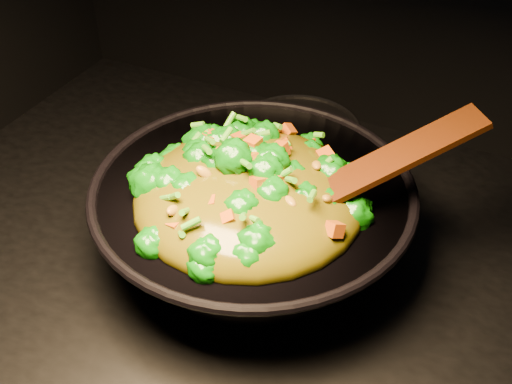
% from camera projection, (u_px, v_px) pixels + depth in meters
% --- Properties ---
extents(wok, '(0.48, 0.48, 0.12)m').
position_uv_depth(wok, '(253.00, 221.00, 0.93)').
color(wok, black).
rests_on(wok, stovetop).
extents(stir_fry, '(0.34, 0.34, 0.11)m').
position_uv_depth(stir_fry, '(249.00, 169.00, 0.83)').
color(stir_fry, '#0E6D07').
rests_on(stir_fry, wok).
extents(spatula, '(0.27, 0.24, 0.13)m').
position_uv_depth(spatula, '(364.00, 174.00, 0.82)').
color(spatula, '#310F04').
rests_on(spatula, wok).
extents(back_pot, '(0.23, 0.23, 0.11)m').
position_uv_depth(back_pot, '(297.00, 154.00, 1.07)').
color(back_pot, black).
rests_on(back_pot, stovetop).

